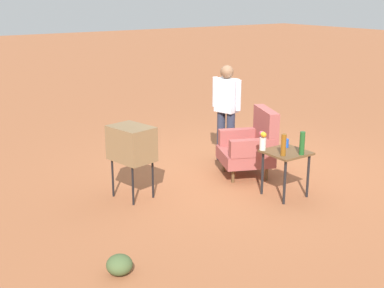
{
  "coord_description": "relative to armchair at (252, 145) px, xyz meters",
  "views": [
    {
      "loc": [
        6.08,
        -5.17,
        2.78
      ],
      "look_at": [
        0.15,
        -1.12,
        0.65
      ],
      "focal_mm": 47.93,
      "sensor_mm": 36.0,
      "label": 1
    }
  ],
  "objects": [
    {
      "name": "bottle_wine_green",
      "position": [
        1.14,
        -0.1,
        0.32
      ],
      "size": [
        0.07,
        0.07,
        0.32
      ],
      "primitive_type": "cylinder",
      "color": "#1E5623",
      "rests_on": "side_table"
    },
    {
      "name": "armchair",
      "position": [
        0.0,
        0.0,
        0.0
      ],
      "size": [
        1.0,
        1.01,
        1.06
      ],
      "color": "brown",
      "rests_on": "ground"
    },
    {
      "name": "shrub_near",
      "position": [
        1.52,
        -3.06,
        -0.39
      ],
      "size": [
        0.27,
        0.27,
        0.21
      ],
      "primitive_type": "ellipsoid",
      "color": "#475B33",
      "rests_on": "ground"
    },
    {
      "name": "person_standing",
      "position": [
        -0.81,
        0.12,
        0.44
      ],
      "size": [
        0.55,
        0.31,
        1.64
      ],
      "color": "#2D3347",
      "rests_on": "ground"
    },
    {
      "name": "soda_can_blue",
      "position": [
        0.78,
        -0.03,
        0.22
      ],
      "size": [
        0.07,
        0.07,
        0.12
      ],
      "primitive_type": "cylinder",
      "color": "blue",
      "rests_on": "side_table"
    },
    {
      "name": "side_table",
      "position": [
        0.92,
        -0.16,
        0.06
      ],
      "size": [
        0.56,
        0.56,
        0.66
      ],
      "color": "black",
      "rests_on": "ground"
    },
    {
      "name": "flower_vase",
      "position": [
        0.68,
        -0.4,
        0.31
      ],
      "size": [
        0.14,
        0.1,
        0.27
      ],
      "color": "silver",
      "rests_on": "side_table"
    },
    {
      "name": "tv_on_stand",
      "position": [
        -0.25,
        -1.96,
        0.28
      ],
      "size": [
        0.68,
        0.55,
        1.03
      ],
      "color": "black",
      "rests_on": "ground"
    },
    {
      "name": "bottle_tall_amber",
      "position": [
        1.03,
        -0.34,
        0.31
      ],
      "size": [
        0.07,
        0.07,
        0.3
      ],
      "primitive_type": "cylinder",
      "color": "brown",
      "rests_on": "side_table"
    },
    {
      "name": "ground_plane",
      "position": [
        -0.29,
        0.09,
        -0.5
      ],
      "size": [
        60.0,
        60.0,
        0.0
      ],
      "primitive_type": "plane",
      "color": "#A05B38"
    }
  ]
}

